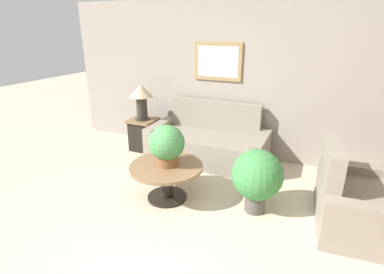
% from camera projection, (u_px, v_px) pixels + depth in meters
% --- Properties ---
extents(ground_plane, '(20.00, 20.00, 0.00)m').
position_uv_depth(ground_plane, '(151.00, 269.00, 2.83)').
color(ground_plane, '#BCAD93').
extents(wall_back, '(6.67, 0.09, 2.60)m').
position_uv_depth(wall_back, '(242.00, 81.00, 4.97)').
color(wall_back, gray).
rests_on(wall_back, ground_plane).
extents(couch_main, '(1.96, 0.89, 0.96)m').
position_uv_depth(couch_main, '(208.00, 143.00, 5.05)').
color(couch_main, gray).
rests_on(couch_main, ground_plane).
extents(armchair, '(0.99, 1.22, 0.96)m').
position_uv_depth(armchair, '(358.00, 203.00, 3.34)').
color(armchair, gray).
rests_on(armchair, ground_plane).
extents(coffee_table, '(0.95, 0.95, 0.48)m').
position_uv_depth(coffee_table, '(167.00, 174.00, 3.90)').
color(coffee_table, black).
rests_on(coffee_table, ground_plane).
extents(side_table, '(0.48, 0.48, 0.58)m').
position_uv_depth(side_table, '(143.00, 134.00, 5.51)').
color(side_table, black).
rests_on(side_table, ground_plane).
extents(table_lamp, '(0.42, 0.42, 0.63)m').
position_uv_depth(table_lamp, '(141.00, 96.00, 5.27)').
color(table_lamp, '#2D2823').
rests_on(table_lamp, side_table).
extents(potted_plant_on_table, '(0.46, 0.46, 0.53)m').
position_uv_depth(potted_plant_on_table, '(167.00, 145.00, 3.77)').
color(potted_plant_on_table, brown).
rests_on(potted_plant_on_table, coffee_table).
extents(potted_plant_floor, '(0.62, 0.62, 0.80)m').
position_uv_depth(potted_plant_floor, '(257.00, 177.00, 3.58)').
color(potted_plant_floor, '#4C4742').
rests_on(potted_plant_floor, ground_plane).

